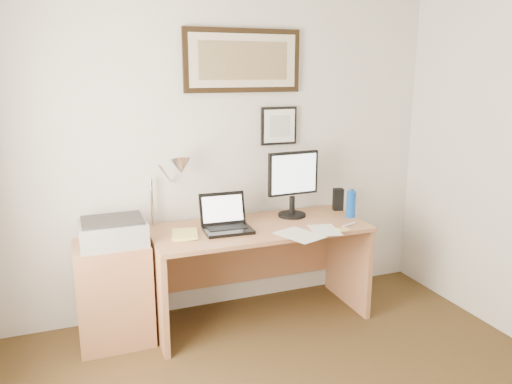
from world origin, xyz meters
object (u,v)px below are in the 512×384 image
book (172,235)px  laptop (226,222)px  desk (255,252)px  printer (113,232)px  water_bottle (351,204)px  lcd_monitor (293,181)px  side_cabinet (114,293)px

book → laptop: bearing=0.3°
desk → printer: size_ratio=3.64×
water_bottle → lcd_monitor: 0.50m
book → laptop: 0.40m
laptop → lcd_monitor: size_ratio=0.67×
side_cabinet → book: size_ratio=2.98×
laptop → printer: bearing=177.3°
desk → laptop: laptop is taller
desk → printer: (-1.05, -0.05, 0.30)m
printer → water_bottle: bearing=-2.3°
water_bottle → printer: size_ratio=0.47×
water_bottle → printer: 1.81m
lcd_monitor → desk: bearing=-170.4°
water_bottle → book: bearing=178.6°
laptop → printer: 0.79m
laptop → printer: (-0.79, 0.04, 0.01)m
water_bottle → desk: water_bottle is taller
printer → desk: bearing=2.6°
book → printer: size_ratio=0.56×
book → water_bottle: bearing=-1.4°
laptop → printer: size_ratio=0.80×
side_cabinet → water_bottle: bearing=-2.7°
printer → lcd_monitor: bearing=4.3°
desk → laptop: size_ratio=4.57×
side_cabinet → laptop: bearing=-3.5°
book → side_cabinet: bearing=172.9°
desk → lcd_monitor: size_ratio=3.08×
water_bottle → book: 1.42m
water_bottle → printer: bearing=177.7°
book → desk: 0.71m
desk → printer: 1.09m
side_cabinet → water_bottle: size_ratio=3.52×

